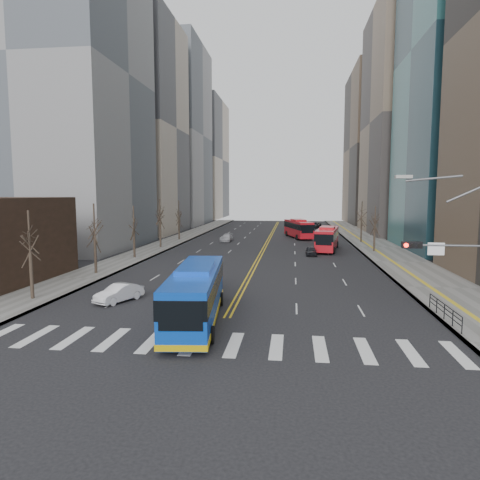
% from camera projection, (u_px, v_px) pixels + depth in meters
% --- Properties ---
extents(ground, '(220.00, 220.00, 0.00)m').
position_uv_depth(ground, '(213.00, 344.00, 23.93)').
color(ground, black).
extents(sidewalk_right, '(7.00, 130.00, 0.15)m').
position_uv_depth(sidewalk_right, '(378.00, 247.00, 66.18)').
color(sidewalk_right, slate).
rests_on(sidewalk_right, ground).
extents(sidewalk_left, '(5.00, 130.00, 0.15)m').
position_uv_depth(sidewalk_left, '(165.00, 244.00, 70.34)').
color(sidewalk_left, slate).
rests_on(sidewalk_left, ground).
extents(crosswalk, '(26.70, 4.00, 0.01)m').
position_uv_depth(crosswalk, '(213.00, 344.00, 23.93)').
color(crosswalk, silver).
rests_on(crosswalk, ground).
extents(centerline, '(0.55, 100.00, 0.01)m').
position_uv_depth(centerline, '(269.00, 240.00, 78.19)').
color(centerline, gold).
rests_on(centerline, ground).
extents(office_towers, '(83.00, 134.00, 58.00)m').
position_uv_depth(office_towers, '(274.00, 119.00, 88.92)').
color(office_towers, gray).
rests_on(office_towers, ground).
extents(signal_mast, '(5.37, 0.37, 9.39)m').
position_uv_depth(signal_mast, '(463.00, 257.00, 23.69)').
color(signal_mast, slate).
rests_on(signal_mast, ground).
extents(pedestrian_railing, '(0.06, 6.06, 1.02)m').
position_uv_depth(pedestrian_railing, '(444.00, 309.00, 28.01)').
color(pedestrian_railing, black).
rests_on(pedestrian_railing, sidewalk_right).
extents(street_trees, '(35.20, 47.20, 7.60)m').
position_uv_depth(street_trees, '(208.00, 219.00, 58.37)').
color(street_trees, '#32271E').
rests_on(street_trees, ground).
extents(blue_bus, '(4.05, 13.08, 3.73)m').
position_uv_depth(blue_bus, '(196.00, 292.00, 27.89)').
color(blue_bus, blue).
rests_on(blue_bus, ground).
extents(red_bus_near, '(4.38, 11.47, 3.55)m').
position_uv_depth(red_bus_near, '(327.00, 237.00, 63.19)').
color(red_bus_near, red).
rests_on(red_bus_near, ground).
extents(red_bus_far, '(5.57, 11.50, 3.56)m').
position_uv_depth(red_bus_far, '(298.00, 228.00, 80.90)').
color(red_bus_far, red).
rests_on(red_bus_far, ground).
extents(car_white, '(3.03, 4.34, 1.36)m').
position_uv_depth(car_white, '(119.00, 293.00, 33.23)').
color(car_white, silver).
rests_on(car_white, ground).
extents(car_dark_mid, '(1.48, 3.60, 1.22)m').
position_uv_depth(car_dark_mid, '(311.00, 251.00, 58.10)').
color(car_dark_mid, black).
rests_on(car_dark_mid, ground).
extents(car_silver, '(1.97, 4.44, 1.27)m').
position_uv_depth(car_silver, '(227.00, 238.00, 74.97)').
color(car_silver, '#AFAEB4').
rests_on(car_silver, ground).
extents(car_dark_far, '(3.23, 5.20, 1.34)m').
position_uv_depth(car_dark_far, '(315.00, 225.00, 105.15)').
color(car_dark_far, black).
rests_on(car_dark_far, ground).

